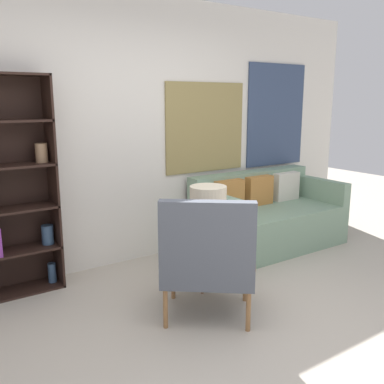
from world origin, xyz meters
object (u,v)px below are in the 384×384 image
object	(u,v)px
table_lamp	(208,205)
couch	(266,218)
armchair	(208,256)
side_table	(209,240)

from	to	relation	value
table_lamp	couch	bearing A→B (deg)	25.65
armchair	table_lamp	size ratio (longest dim) A/B	2.18
couch	table_lamp	distance (m)	1.52
couch	table_lamp	xyz separation A→B (m)	(-1.30, -0.63, 0.46)
couch	side_table	world-z (taller)	couch
armchair	couch	xyz separation A→B (m)	(1.63, 1.06, -0.20)
armchair	side_table	world-z (taller)	armchair
couch	armchair	bearing A→B (deg)	-146.78
couch	side_table	bearing A→B (deg)	-155.30
armchair	side_table	distance (m)	0.62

